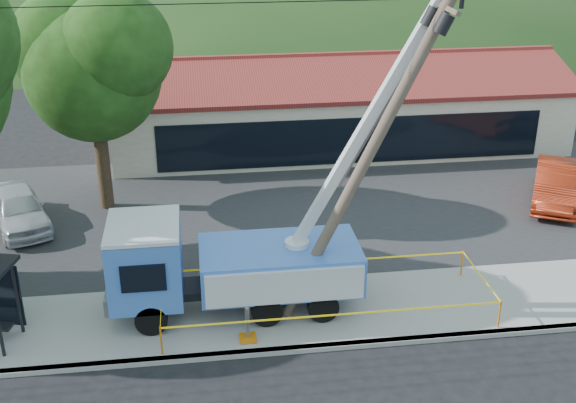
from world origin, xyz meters
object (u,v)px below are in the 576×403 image
(leaning_pole, at_px, (375,143))
(utility_truck, at_px, (228,260))
(car_silver, at_px, (22,229))
(car_red, at_px, (553,204))

(leaning_pole, bearing_deg, utility_truck, 171.97)
(leaning_pole, height_order, car_silver, leaning_pole)
(leaning_pole, xyz_separation_m, car_red, (9.78, 7.04, -5.67))
(car_silver, bearing_deg, leaning_pole, -53.69)
(utility_truck, bearing_deg, car_silver, 137.79)
(leaning_pole, relative_size, car_silver, 2.23)
(utility_truck, distance_m, leaning_pole, 5.77)
(car_silver, bearing_deg, car_red, -22.84)
(utility_truck, distance_m, car_red, 15.56)
(utility_truck, relative_size, leaning_pole, 1.03)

